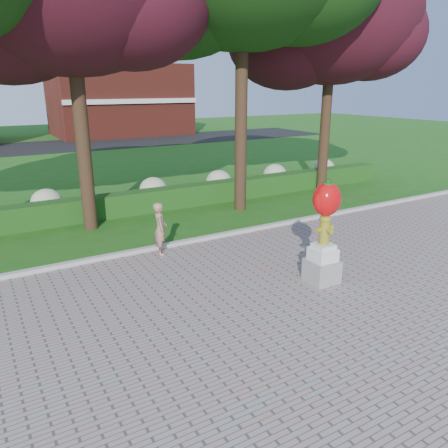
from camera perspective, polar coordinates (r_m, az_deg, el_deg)
name	(u,v)px	position (r m, az deg, el deg)	size (l,w,h in m)	color
ground	(240,282)	(10.53, 2.05, -7.64)	(100.00, 100.00, 0.00)	#1E5816
walkway	(370,372)	(7.91, 18.57, -17.86)	(40.00, 14.00, 0.04)	gray
curb	(185,242)	(12.93, -5.08, -2.42)	(40.00, 0.18, 0.15)	#ADADA5
lawn_hedge	(138,202)	(16.39, -11.15, 2.83)	(24.00, 0.70, 0.80)	#1E4B15
hydrangea_row	(143,191)	(17.46, -10.53, 4.27)	(20.10, 1.10, 0.99)	#B1AF87
street	(44,147)	(36.66, -22.41, 9.29)	(50.00, 8.00, 0.02)	black
building_right	(119,100)	(44.04, -13.52, 15.48)	(12.00, 8.00, 6.40)	maroon
tree_far_right	(329,22)	(20.06, 13.58, 24.26)	(7.88, 6.72, 10.21)	black
hydrant_sculpture	(325,229)	(10.28, 13.01, -0.66)	(0.72, 0.69, 2.47)	gray
woman	(160,229)	(12.01, -8.33, -0.60)	(0.54, 0.35, 1.47)	#A97460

